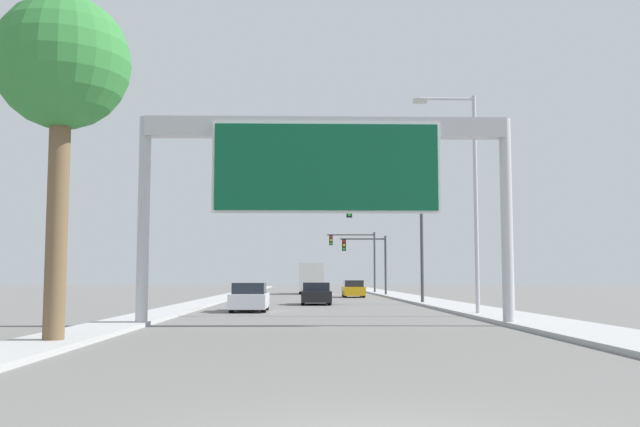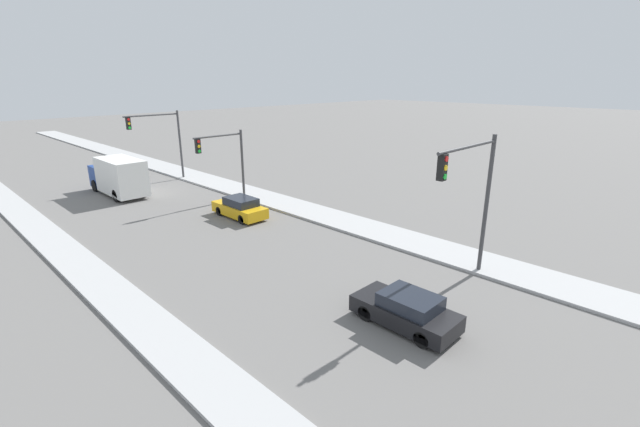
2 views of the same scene
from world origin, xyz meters
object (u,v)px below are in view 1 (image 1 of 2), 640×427
Objects in this scene: car_near_center at (353,289)px; street_lamp_right at (468,186)px; car_far_right at (250,298)px; palm_tree_foreground at (62,69)px; traffic_light_near_intersection at (397,231)px; sign_gantry at (326,162)px; traffic_light_mid_block at (370,255)px; traffic_light_far_intersection at (359,252)px; truck_box_primary at (311,278)px; car_mid_center at (316,294)px.

car_near_center is 30.46m from street_lamp_right.
palm_tree_foreground reaches higher than car_far_right.
palm_tree_foreground is (-12.28, -26.96, 2.42)m from traffic_light_near_intersection.
street_lamp_right is (6.53, 6.23, -0.04)m from sign_gantry.
traffic_light_mid_block is (8.83, 29.06, 3.06)m from car_far_right.
traffic_light_near_intersection is at bearing -89.90° from traffic_light_far_intersection.
palm_tree_foreground reaches higher than traffic_light_near_intersection.
truck_box_primary is (-3.50, 12.14, 0.90)m from car_near_center.
sign_gantry is at bearing -104.47° from traffic_light_near_intersection.
sign_gantry is 1.48× the size of palm_tree_foreground.
palm_tree_foreground is 18.90m from street_lamp_right.
car_near_center is at bearing 84.46° from sign_gantry.
traffic_light_mid_block is (5.33, 20.13, 3.08)m from car_mid_center.
sign_gantry reaches higher than traffic_light_mid_block.
traffic_light_near_intersection reaches higher than car_near_center.
palm_tree_foreground is (-12.41, -46.96, 3.36)m from traffic_light_mid_block.
truck_box_primary is at bearing 84.62° from car_far_right.
traffic_light_near_intersection is at bearing -90.38° from traffic_light_mid_block.
car_near_center is at bearing 74.38° from car_far_right.
street_lamp_right is at bearing 43.80° from palm_tree_foreground.
sign_gantry is at bearing -95.86° from traffic_light_far_intersection.
car_near_center is (3.50, 36.11, -5.12)m from sign_gantry.
palm_tree_foreground is at bearing -103.84° from car_near_center.
street_lamp_right reaches higher than truck_box_primary.
sign_gantry is 3.02× the size of car_far_right.
truck_box_primary is 0.71× the size of street_lamp_right.
traffic_light_far_intersection is at bearing 80.31° from car_mid_center.
street_lamp_right is (10.03, -4.84, 5.08)m from car_far_right.
car_near_center is 12.67m from truck_box_primary.
traffic_light_far_intersection is 0.72× the size of palm_tree_foreground.
traffic_light_mid_block is 10.02m from traffic_light_far_intersection.
truck_box_primary is at bearing 82.67° from palm_tree_foreground.
sign_gantry is at bearing -95.54° from car_near_center.
truck_box_primary is (0.00, 48.25, -4.22)m from sign_gantry.
traffic_light_mid_block is at bearing -88.94° from traffic_light_far_intersection.
sign_gantry is 50.42m from traffic_light_far_intersection.
palm_tree_foreground is (-3.58, -17.89, 6.42)m from car_far_right.
car_mid_center is at bearing -90.00° from truck_box_primary.
sign_gantry is at bearing -90.00° from car_mid_center.
traffic_light_far_intersection is at bearing 20.17° from truck_box_primary.
traffic_light_mid_block is 48.68m from palm_tree_foreground.
car_mid_center is 0.60× the size of truck_box_primary.
car_mid_center is at bearing -102.26° from car_near_center.
sign_gantry is 3.16× the size of car_mid_center.
traffic_light_far_intersection is at bearing 77.89° from palm_tree_foreground.
traffic_light_far_intersection is at bearing 90.10° from traffic_light_near_intersection.
traffic_light_near_intersection is 1.25× the size of traffic_light_mid_block.
traffic_light_near_intersection reaches higher than traffic_light_far_intersection.
palm_tree_foreground reaches higher than sign_gantry.
car_far_right is 0.49× the size of palm_tree_foreground.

